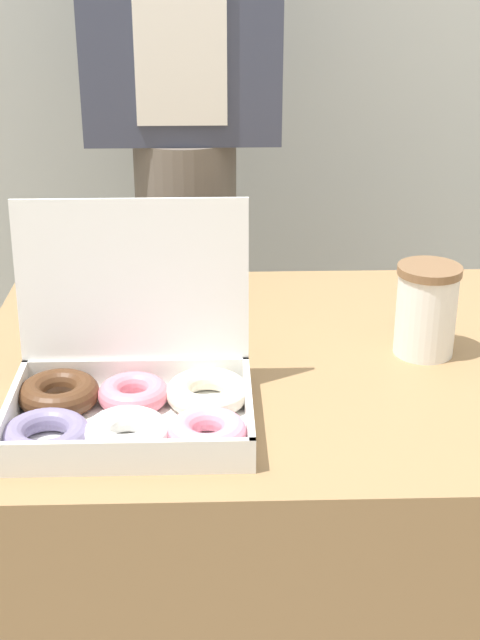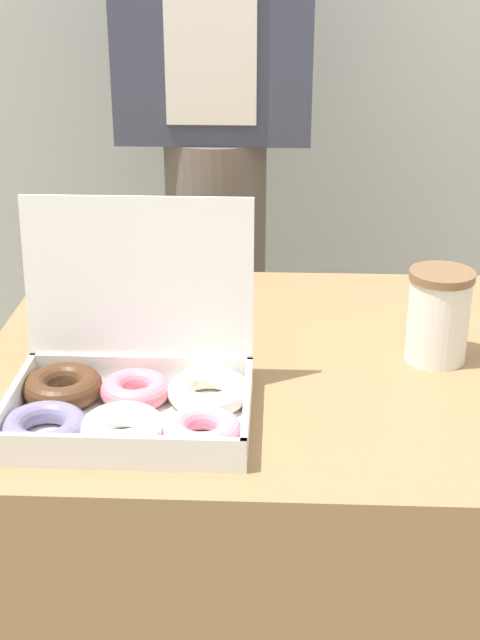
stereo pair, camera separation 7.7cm
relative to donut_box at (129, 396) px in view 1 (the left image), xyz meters
The scene contains 4 objects.
table 0.50m from the donut_box, 36.89° to the left, with size 0.98×0.72×0.73m.
donut_box is the anchor object (origin of this frame).
coffee_cup 0.46m from the donut_box, 24.56° to the left, with size 0.09×0.09×0.14m.
person_customer 0.86m from the donut_box, 86.60° to the left, with size 0.39×0.22×1.69m.
Camera 1 is at (-0.13, -1.17, 1.30)m, focal length 50.00 mm.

